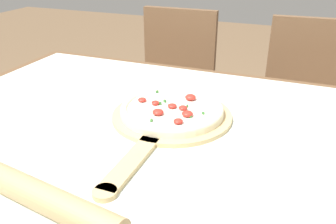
# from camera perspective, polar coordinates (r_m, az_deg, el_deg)

# --- Properties ---
(dining_table) EXTENTS (1.50, 1.00, 0.75)m
(dining_table) POSITION_cam_1_polar(r_m,az_deg,el_deg) (1.00, -0.09, -7.27)
(dining_table) COLOR brown
(dining_table) RESTS_ON ground_plane
(towel_cloth) EXTENTS (1.42, 0.92, 0.00)m
(towel_cloth) POSITION_cam_1_polar(r_m,az_deg,el_deg) (0.95, -0.10, -2.49)
(towel_cloth) COLOR silver
(towel_cloth) RESTS_ON dining_table
(pizza_peel) EXTENTS (0.33, 0.56, 0.01)m
(pizza_peel) POSITION_cam_1_polar(r_m,az_deg,el_deg) (0.97, 0.05, -1.22)
(pizza_peel) COLOR tan
(pizza_peel) RESTS_ON towel_cloth
(pizza) EXTENTS (0.29, 0.29, 0.04)m
(pizza) POSITION_cam_1_polar(r_m,az_deg,el_deg) (0.99, 0.65, 0.44)
(pizza) COLOR beige
(pizza) RESTS_ON pizza_peel
(rolling_pin) EXTENTS (0.47, 0.11, 0.05)m
(rolling_pin) POSITION_cam_1_polar(r_m,az_deg,el_deg) (0.71, -19.99, -12.50)
(rolling_pin) COLOR tan
(rolling_pin) RESTS_ON towel_cloth
(chair_left) EXTENTS (0.40, 0.40, 0.90)m
(chair_left) POSITION_cam_1_polar(r_m,az_deg,el_deg) (1.84, 0.85, 4.18)
(chair_left) COLOR brown
(chair_left) RESTS_ON ground_plane
(chair_right) EXTENTS (0.42, 0.42, 0.90)m
(chair_right) POSITION_cam_1_polar(r_m,az_deg,el_deg) (1.74, 21.00, 1.04)
(chair_right) COLOR brown
(chair_right) RESTS_ON ground_plane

